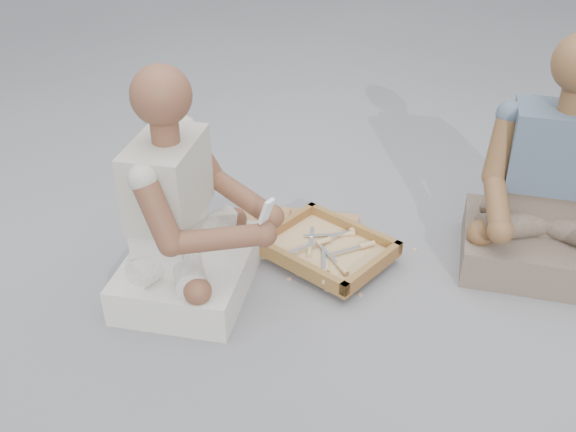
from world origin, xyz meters
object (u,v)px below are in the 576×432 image
at_px(tool_tray, 326,249).
at_px(craftsman, 184,221).
at_px(companion, 552,196).
at_px(carved_panel, 293,233).

bearing_deg(tool_tray, craftsman, -138.51).
bearing_deg(companion, tool_tray, 14.00).
bearing_deg(tool_tray, companion, 23.36).
height_order(carved_panel, companion, companion).
xyz_separation_m(carved_panel, companion, (1.01, 0.25, 0.30)).
height_order(carved_panel, craftsman, craftsman).
xyz_separation_m(carved_panel, craftsman, (-0.23, -0.49, 0.29)).
bearing_deg(tool_tray, carved_panel, 152.75).
xyz_separation_m(carved_panel, tool_tray, (0.20, -0.10, 0.04)).
height_order(tool_tray, craftsman, craftsman).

